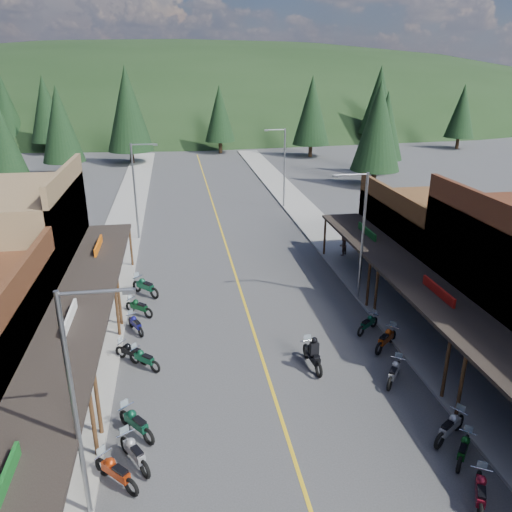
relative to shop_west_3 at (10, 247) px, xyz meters
name	(u,v)px	position (x,y,z in m)	size (l,w,h in m)	color
ground	(271,385)	(13.78, -11.30, -3.52)	(220.00, 220.00, 0.00)	#38383A
centerline	(225,243)	(13.78, 8.70, -3.51)	(0.15, 90.00, 0.01)	gold
sidewalk_west	(117,248)	(5.08, 8.70, -3.44)	(3.40, 94.00, 0.15)	gray
sidewalk_east	(327,237)	(22.48, 8.70, -3.44)	(3.40, 94.00, 0.15)	gray
shop_west_3	(10,247)	(0.00, 0.00, 0.00)	(10.90, 10.20, 8.20)	brown
shop_east_3	(436,239)	(27.54, 0.00, -0.99)	(10.90, 10.20, 6.20)	#4C2D16
streetlight_0	(78,400)	(6.83, -17.30, 0.94)	(2.16, 0.18, 8.00)	gray
streetlight_1	(136,188)	(6.83, 10.70, 0.94)	(2.16, 0.18, 8.00)	gray
streetlight_2	(361,232)	(20.74, -3.30, 0.94)	(2.16, 0.18, 8.00)	gray
streetlight_3	(283,165)	(20.74, 18.70, 0.94)	(2.16, 0.18, 8.00)	gray
ridge_hill	(185,116)	(13.78, 123.70, -3.52)	(310.00, 140.00, 60.00)	black
pine_1	(46,109)	(-10.22, 58.70, 3.72)	(5.88, 5.88, 12.50)	black
pine_2	(128,109)	(3.78, 46.70, 4.47)	(6.72, 6.72, 14.00)	black
pine_3	(220,113)	(17.78, 54.70, 2.96)	(5.04, 5.04, 11.00)	black
pine_4	(312,110)	(31.78, 48.70, 3.72)	(5.88, 5.88, 12.50)	black
pine_5	(379,100)	(47.78, 60.70, 4.47)	(6.72, 6.72, 14.00)	black
pine_6	(462,111)	(59.78, 52.70, 2.96)	(5.04, 5.04, 11.00)	black
pine_7	(5,107)	(-18.22, 64.70, 3.72)	(5.88, 5.88, 12.50)	black
pine_8	(4,142)	(-8.22, 28.70, 2.46)	(4.48, 4.48, 10.00)	black
pine_9	(386,126)	(37.78, 33.70, 2.86)	(4.93, 4.93, 10.80)	black
pine_10	(60,124)	(-4.22, 38.70, 3.27)	(5.38, 5.38, 11.60)	black
pine_11	(378,126)	(33.78, 26.70, 3.67)	(5.82, 5.82, 12.40)	black
bike_west_5	(116,471)	(7.42, -16.17, -2.90)	(0.72, 2.16, 1.24)	#A32C0B
bike_west_6	(134,451)	(7.99, -15.31, -2.90)	(0.72, 2.16, 1.23)	#97979C
bike_west_7	(136,422)	(7.95, -13.69, -2.89)	(0.73, 2.19, 1.25)	#0C402B
bike_west_8	(144,358)	(8.05, -8.97, -2.96)	(0.65, 1.95, 1.11)	#0E482D
bike_west_9	(132,351)	(7.41, -8.26, -2.95)	(0.66, 1.98, 1.13)	black
bike_west_10	(136,323)	(7.42, -5.31, -2.99)	(0.62, 1.86, 1.06)	navy
bike_west_11	(139,306)	(7.49, -3.32, -2.94)	(0.67, 2.01, 1.15)	#0B3B1C
bike_west_12	(145,286)	(7.74, -0.60, -2.85)	(0.78, 2.35, 1.34)	#0E462D
bike_east_4	(481,491)	(19.33, -18.95, -2.93)	(0.69, 2.07, 1.18)	maroon
bike_east_5	(464,448)	(19.89, -17.01, -2.98)	(0.63, 1.88, 1.08)	#0D4415
bike_east_6	(450,426)	(19.98, -15.88, -2.91)	(0.71, 2.13, 1.21)	#A8A8AD
bike_east_7	(394,371)	(19.41, -11.97, -2.94)	(0.68, 2.03, 1.16)	#9B9BA0
bike_east_8	(386,338)	(20.22, -9.14, -2.90)	(0.72, 2.16, 1.24)	#A53A0B
bike_east_9	(368,323)	(19.95, -7.33, -2.97)	(0.64, 1.92, 1.09)	#0C4029
rider_on_bike	(313,355)	(16.04, -10.20, -2.81)	(1.00, 2.40, 1.78)	black
pedestrian_east_b	(343,245)	(22.29, 4.04, -2.59)	(0.76, 0.44, 1.55)	brown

